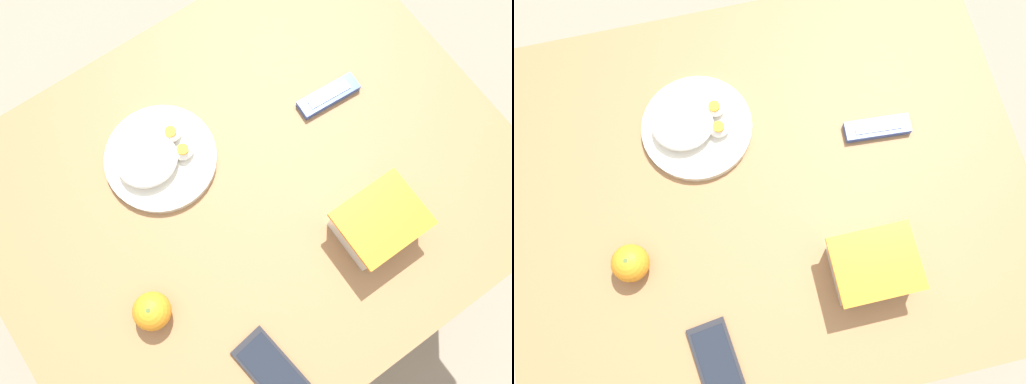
# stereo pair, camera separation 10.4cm
# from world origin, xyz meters

# --- Properties ---
(ground_plane) EXTENTS (10.00, 10.00, 0.00)m
(ground_plane) POSITION_xyz_m (0.00, 0.00, 0.00)
(ground_plane) COLOR gray
(table) EXTENTS (1.13, 0.92, 0.78)m
(table) POSITION_xyz_m (0.00, 0.00, 0.65)
(table) COLOR #996B42
(table) RESTS_ON ground_plane
(food_container) EXTENTS (0.17, 0.14, 0.09)m
(food_container) POSITION_xyz_m (-0.17, 0.22, 0.82)
(food_container) COLOR white
(food_container) RESTS_ON table
(orange_fruit) EXTENTS (0.08, 0.08, 0.08)m
(orange_fruit) POSITION_xyz_m (0.30, 0.11, 0.82)
(orange_fruit) COLOR orange
(orange_fruit) RESTS_ON table
(rice_plate) EXTENTS (0.24, 0.24, 0.06)m
(rice_plate) POSITION_xyz_m (0.13, -0.16, 0.80)
(rice_plate) COLOR silver
(rice_plate) RESTS_ON table
(candy_bar) EXTENTS (0.15, 0.05, 0.02)m
(candy_bar) POSITION_xyz_m (-0.27, -0.07, 0.79)
(candy_bar) COLOR #334C9E
(candy_bar) RESTS_ON table
(cell_phone) EXTENTS (0.10, 0.16, 0.01)m
(cell_phone) POSITION_xyz_m (0.17, 0.33, 0.78)
(cell_phone) COLOR #232328
(cell_phone) RESTS_ON table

